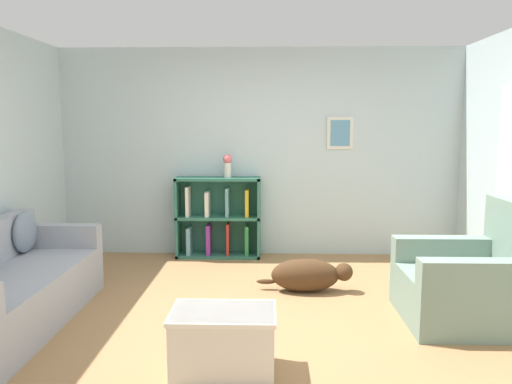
% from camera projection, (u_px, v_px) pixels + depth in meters
% --- Properties ---
extents(ground_plane, '(14.00, 14.00, 0.00)m').
position_uv_depth(ground_plane, '(255.00, 320.00, 4.27)').
color(ground_plane, '#997047').
extents(wall_back, '(5.60, 0.13, 2.60)m').
position_uv_depth(wall_back, '(260.00, 153.00, 6.32)').
color(wall_back, silver).
rests_on(wall_back, ground_plane).
extents(couch, '(0.84, 2.03, 0.83)m').
position_uv_depth(couch, '(5.00, 289.00, 4.10)').
color(couch, '#9399A3').
rests_on(couch, ground_plane).
extents(bookshelf, '(1.05, 0.29, 1.01)m').
position_uv_depth(bookshelf, '(218.00, 219.00, 6.26)').
color(bookshelf, '#2D6B56').
rests_on(bookshelf, ground_plane).
extents(recliner_chair, '(1.03, 0.96, 1.02)m').
position_uv_depth(recliner_chair, '(474.00, 282.00, 4.20)').
color(recliner_chair, gray).
rests_on(recliner_chair, ground_plane).
extents(coffee_table, '(0.70, 0.45, 0.43)m').
position_uv_depth(coffee_table, '(223.00, 340.00, 3.34)').
color(coffee_table, silver).
rests_on(coffee_table, ground_plane).
extents(dog, '(0.96, 0.30, 0.33)m').
position_uv_depth(dog, '(308.00, 275.00, 4.97)').
color(dog, '#472D19').
rests_on(dog, ground_plane).
extents(vase, '(0.11, 0.11, 0.29)m').
position_uv_depth(vase, '(228.00, 164.00, 6.14)').
color(vase, silver).
rests_on(vase, bookshelf).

